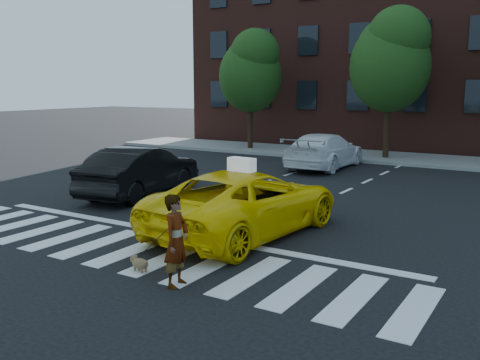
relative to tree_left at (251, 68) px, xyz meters
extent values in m
plane|color=black|center=(6.97, -17.00, -4.44)|extent=(120.00, 120.00, 0.00)
cube|color=silver|center=(6.97, -17.00, -4.43)|extent=(13.00, 2.40, 0.01)
cube|color=silver|center=(6.97, -15.40, -4.43)|extent=(12.00, 0.30, 0.01)
cube|color=slate|center=(6.97, 0.50, -4.37)|extent=(30.00, 4.00, 0.15)
cube|color=#4E241B|center=(6.97, 8.00, 1.56)|extent=(26.00, 10.00, 12.00)
cylinder|color=black|center=(-0.03, 0.00, -2.82)|extent=(0.28, 0.28, 3.25)
ellipsoid|color=#14360E|center=(-0.03, 0.00, -0.41)|extent=(3.38, 3.38, 3.89)
sphere|color=#14360E|center=(0.37, -0.20, 0.76)|extent=(2.60, 2.60, 2.60)
sphere|color=#14360E|center=(-0.38, 0.25, 0.43)|extent=(2.34, 2.34, 2.34)
cylinder|color=black|center=(7.47, 0.00, -2.67)|extent=(0.28, 0.28, 3.55)
ellipsoid|color=#14360E|center=(7.47, 0.00, -0.04)|extent=(3.69, 3.69, 4.25)
sphere|color=#14360E|center=(7.87, -0.20, 1.24)|extent=(2.84, 2.84, 2.84)
sphere|color=#14360E|center=(7.12, 0.25, 0.88)|extent=(2.56, 2.56, 2.56)
imported|color=yellow|center=(8.36, -14.50, -3.67)|extent=(3.04, 5.76, 1.54)
imported|color=black|center=(3.11, -12.37, -3.65)|extent=(2.31, 5.00, 1.59)
imported|color=white|center=(5.90, -3.76, -3.69)|extent=(2.21, 5.22, 1.50)
imported|color=#999999|center=(9.08, -18.10, -3.61)|extent=(0.48, 0.65, 1.66)
ellipsoid|color=olive|center=(8.03, -17.90, -4.27)|extent=(0.40, 0.26, 0.21)
sphere|color=olive|center=(7.85, -17.87, -4.22)|extent=(0.18, 0.18, 0.16)
sphere|color=olive|center=(7.79, -17.86, -4.25)|extent=(0.09, 0.09, 0.07)
cylinder|color=olive|center=(8.21, -17.93, -4.22)|extent=(0.11, 0.05, 0.09)
sphere|color=olive|center=(7.86, -17.82, -4.17)|extent=(0.06, 0.06, 0.06)
sphere|color=olive|center=(7.84, -17.92, -4.17)|extent=(0.06, 0.06, 0.06)
cylinder|color=olive|center=(7.92, -17.92, -4.39)|extent=(0.05, 0.05, 0.10)
cylinder|color=olive|center=(7.93, -17.83, -4.39)|extent=(0.05, 0.05, 0.10)
cylinder|color=olive|center=(8.13, -17.96, -4.39)|extent=(0.05, 0.05, 0.10)
cylinder|color=olive|center=(8.15, -17.87, -4.39)|extent=(0.05, 0.05, 0.10)
cube|color=white|center=(8.36, -14.70, -2.74)|extent=(0.67, 0.34, 0.32)
camera|label=1|loc=(14.77, -25.23, -0.92)|focal=40.00mm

